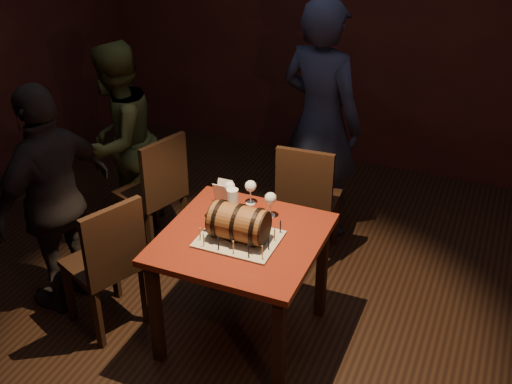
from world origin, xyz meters
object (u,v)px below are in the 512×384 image
at_px(wine_glass_left, 229,188).
at_px(person_left_rear, 118,142).
at_px(barrel_cake, 239,223).
at_px(chair_left_rear, 157,188).
at_px(person_left_front, 54,200).
at_px(person_back, 321,122).
at_px(pint_of_ale, 233,201).
at_px(wine_glass_mid, 251,187).
at_px(chair_left_front, 108,260).
at_px(wine_glass_right, 270,199).
at_px(chair_back, 307,197).
at_px(pub_table, 242,252).

relative_size(wine_glass_left, person_left_rear, 0.11).
bearing_deg(barrel_cake, chair_left_rear, 144.54).
distance_m(wine_glass_left, person_left_front, 1.10).
height_order(person_back, person_left_front, person_back).
relative_size(wine_glass_left, pint_of_ale, 1.07).
relative_size(chair_left_rear, person_left_front, 0.61).
height_order(wine_glass_mid, person_left_front, person_left_front).
bearing_deg(person_left_front, barrel_cake, 102.62).
bearing_deg(chair_left_front, pint_of_ale, 37.26).
bearing_deg(chair_left_rear, barrel_cake, -35.46).
bearing_deg(pint_of_ale, person_left_front, -162.06).
relative_size(wine_glass_mid, wine_glass_right, 1.00).
bearing_deg(chair_back, barrel_cake, -94.76).
distance_m(chair_back, chair_left_rear, 1.08).
bearing_deg(pub_table, chair_left_front, -163.03).
bearing_deg(wine_glass_mid, wine_glass_left, -154.12).
bearing_deg(person_back, chair_left_rear, 53.43).
bearing_deg(wine_glass_mid, person_left_front, -157.52).
relative_size(pub_table, chair_left_front, 0.97).
height_order(wine_glass_right, chair_left_front, chair_left_front).
relative_size(wine_glass_mid, pint_of_ale, 1.07).
bearing_deg(chair_left_rear, chair_left_front, -78.30).
height_order(chair_back, person_left_front, person_left_front).
distance_m(pub_table, person_left_rear, 1.58).
bearing_deg(person_left_front, person_left_rear, -162.28).
relative_size(pint_of_ale, person_left_front, 0.10).
distance_m(pub_table, chair_left_rear, 1.16).
relative_size(barrel_cake, chair_left_front, 0.40).
height_order(wine_glass_right, pint_of_ale, wine_glass_right).
relative_size(chair_left_rear, person_left_rear, 0.62).
bearing_deg(person_left_front, wine_glass_mid, 121.78).
xyz_separation_m(barrel_cake, chair_back, (0.08, 0.98, -0.34)).
bearing_deg(barrel_cake, person_back, 89.04).
relative_size(barrel_cake, pint_of_ale, 2.50).
bearing_deg(chair_left_rear, wine_glass_right, -20.10).
distance_m(wine_glass_right, chair_left_front, 1.04).
bearing_deg(wine_glass_right, pint_of_ale, -171.70).
relative_size(barrel_cake, wine_glass_left, 2.33).
bearing_deg(chair_back, wine_glass_mid, -107.03).
bearing_deg(wine_glass_mid, wine_glass_right, -28.06).
bearing_deg(wine_glass_left, chair_left_front, -136.54).
relative_size(wine_glass_mid, person_left_front, 0.10).
bearing_deg(wine_glass_left, chair_back, 65.22).
height_order(wine_glass_left, person_back, person_back).
bearing_deg(barrel_cake, person_left_rear, 148.39).
bearing_deg(chair_left_front, barrel_cake, 14.02).
xyz_separation_m(wine_glass_mid, person_left_front, (-1.13, -0.47, -0.10)).
relative_size(barrel_cake, person_left_front, 0.24).
xyz_separation_m(wine_glass_mid, chair_back, (0.18, 0.59, -0.34)).
distance_m(pub_table, barrel_cake, 0.23).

